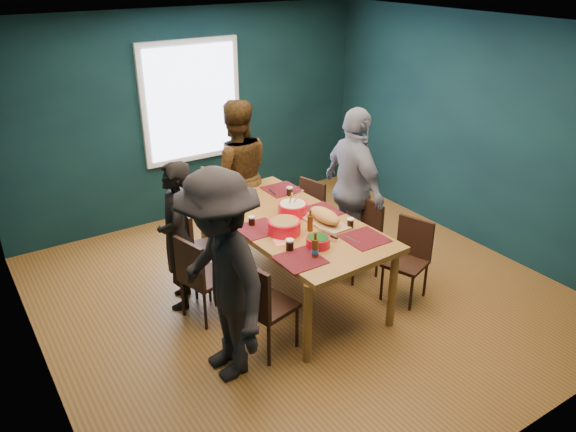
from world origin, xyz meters
name	(u,v)px	position (x,y,z in m)	size (l,w,h in m)	color
room	(285,164)	(0.00, 0.27, 1.37)	(5.01, 5.01, 2.71)	#9C622D
dining_table	(290,227)	(-0.07, 0.07, 0.76)	(1.22, 2.27, 0.84)	olive
chair_left_far	(198,243)	(-0.83, 0.66, 0.55)	(0.49, 0.49, 0.94)	black
chair_left_mid	(199,273)	(-1.06, 0.14, 0.52)	(0.49, 0.49, 0.89)	black
chair_left_near	(261,301)	(-0.82, -0.63, 0.54)	(0.51, 0.51, 0.93)	black
chair_right_far	(307,210)	(0.66, 0.79, 0.49)	(0.47, 0.47, 0.85)	black
chair_right_mid	(363,233)	(0.82, -0.04, 0.50)	(0.39, 0.39, 0.86)	black
chair_right_near	(410,253)	(0.93, -0.65, 0.50)	(0.49, 0.49, 0.85)	black
person_far_left	(177,236)	(-1.10, 0.52, 0.76)	(0.56, 0.37, 1.53)	black
person_back	(236,175)	(0.01, 1.34, 0.90)	(0.88, 0.68, 1.80)	black
person_right	(354,189)	(0.90, 0.25, 0.91)	(1.07, 0.44, 1.82)	silver
person_near_left	(221,278)	(-1.20, -0.65, 0.92)	(1.19, 0.68, 1.84)	black
bowl_salad	(284,226)	(-0.27, -0.14, 0.91)	(0.32, 0.32, 0.13)	red
bowl_dumpling	(293,208)	(0.03, 0.17, 0.91)	(0.30, 0.30, 0.28)	red
bowl_herbs	(318,241)	(-0.16, -0.53, 0.90)	(0.22, 0.22, 0.10)	red
cutting_board	(325,217)	(0.18, -0.18, 0.91)	(0.32, 0.66, 0.15)	tan
small_bowl	(228,203)	(-0.42, 0.73, 0.87)	(0.13, 0.13, 0.06)	black
beer_bottle_a	(315,248)	(-0.29, -0.68, 0.93)	(0.06, 0.06, 0.24)	#49280D
beer_bottle_b	(310,223)	(-0.03, -0.23, 0.93)	(0.06, 0.06, 0.22)	#49280D
cola_glass_a	(290,244)	(-0.41, -0.45, 0.90)	(0.08, 0.08, 0.11)	black
cola_glass_b	(350,222)	(0.34, -0.39, 0.90)	(0.07, 0.07, 0.10)	black
cola_glass_c	(290,191)	(0.28, 0.61, 0.90)	(0.07, 0.07, 0.10)	black
cola_glass_d	(252,220)	(-0.44, 0.18, 0.90)	(0.07, 0.07, 0.09)	black
napkin_a	(320,210)	(0.34, 0.11, 0.85)	(0.14, 0.14, 0.00)	#FF866B
napkin_b	(282,242)	(-0.38, -0.28, 0.85)	(0.15, 0.15, 0.00)	#FF866B
napkin_c	(360,239)	(0.25, -0.64, 0.85)	(0.16, 0.16, 0.00)	#FF866B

